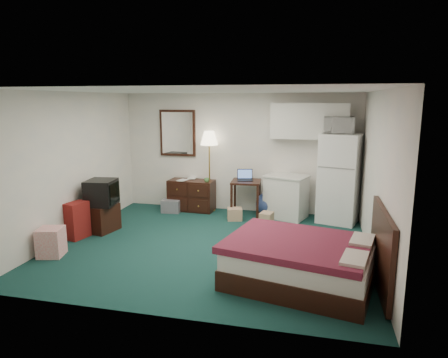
% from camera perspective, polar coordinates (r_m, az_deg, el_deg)
% --- Properties ---
extents(floor, '(5.00, 4.50, 0.01)m').
position_cam_1_polar(floor, '(6.68, -1.80, -9.46)').
color(floor, '#153432').
rests_on(floor, ground).
extents(ceiling, '(5.00, 4.50, 0.01)m').
position_cam_1_polar(ceiling, '(6.25, -1.95, 12.51)').
color(ceiling, silver).
rests_on(ceiling, walls).
extents(walls, '(5.01, 4.51, 2.50)m').
position_cam_1_polar(walls, '(6.35, -1.87, 1.15)').
color(walls, silver).
rests_on(walls, floor).
extents(mirror, '(0.80, 0.06, 1.00)m').
position_cam_1_polar(mirror, '(8.80, -6.63, 6.54)').
color(mirror, white).
rests_on(mirror, walls).
extents(upper_cabinets, '(1.50, 0.35, 0.70)m').
position_cam_1_polar(upper_cabinets, '(8.12, 12.08, 8.10)').
color(upper_cabinets, silver).
rests_on(upper_cabinets, walls).
extents(headboard, '(0.06, 1.56, 1.00)m').
position_cam_1_polar(headboard, '(5.36, 21.57, -9.34)').
color(headboard, black).
rests_on(headboard, walls).
extents(dresser, '(1.00, 0.49, 0.67)m').
position_cam_1_polar(dresser, '(8.67, -4.65, -2.33)').
color(dresser, black).
rests_on(dresser, floor).
extents(floor_lamp, '(0.40, 0.40, 1.72)m').
position_cam_1_polar(floor_lamp, '(8.51, -2.10, 1.08)').
color(floor_lamp, gold).
rests_on(floor_lamp, floor).
extents(desk, '(0.62, 0.62, 0.74)m').
position_cam_1_polar(desk, '(8.24, 3.14, -2.76)').
color(desk, black).
rests_on(desk, floor).
extents(exercise_ball, '(0.58, 0.58, 0.49)m').
position_cam_1_polar(exercise_ball, '(8.31, 6.24, -3.57)').
color(exercise_ball, navy).
rests_on(exercise_ball, floor).
extents(kitchen_counter, '(0.91, 0.80, 0.84)m').
position_cam_1_polar(kitchen_counter, '(8.19, 8.87, -2.59)').
color(kitchen_counter, silver).
rests_on(kitchen_counter, floor).
extents(fridge, '(0.88, 0.88, 1.73)m').
position_cam_1_polar(fridge, '(8.06, 16.21, 0.11)').
color(fridge, white).
rests_on(fridge, floor).
extents(bed, '(2.04, 1.75, 0.57)m').
position_cam_1_polar(bed, '(5.39, 10.80, -11.60)').
color(bed, maroon).
rests_on(bed, floor).
extents(tv_stand, '(0.59, 0.63, 0.49)m').
position_cam_1_polar(tv_stand, '(7.66, -17.19, -5.29)').
color(tv_stand, black).
rests_on(tv_stand, floor).
extents(suitcase, '(0.32, 0.44, 0.64)m').
position_cam_1_polar(suitcase, '(7.37, -20.25, -5.56)').
color(suitcase, maroon).
rests_on(suitcase, floor).
extents(retail_box, '(0.43, 0.43, 0.44)m').
position_cam_1_polar(retail_box, '(6.73, -23.48, -8.26)').
color(retail_box, white).
rests_on(retail_box, floor).
extents(file_bin, '(0.41, 0.32, 0.27)m').
position_cam_1_polar(file_bin, '(8.61, -7.52, -3.83)').
color(file_bin, slate).
rests_on(file_bin, floor).
extents(cardboard_box_a, '(0.34, 0.31, 0.24)m').
position_cam_1_polar(cardboard_box_a, '(8.00, 1.54, -5.03)').
color(cardboard_box_a, tan).
rests_on(cardboard_box_a, floor).
extents(cardboard_box_b, '(0.27, 0.30, 0.26)m').
position_cam_1_polar(cardboard_box_b, '(7.67, 6.09, -5.73)').
color(cardboard_box_b, tan).
rests_on(cardboard_box_b, floor).
extents(laptop, '(0.37, 0.32, 0.22)m').
position_cam_1_polar(laptop, '(8.14, 3.04, 0.52)').
color(laptop, black).
rests_on(laptop, desk).
extents(crt_tv, '(0.56, 0.59, 0.46)m').
position_cam_1_polar(crt_tv, '(7.52, -17.12, -1.84)').
color(crt_tv, black).
rests_on(crt_tv, tv_stand).
extents(microwave, '(0.57, 0.32, 0.39)m').
position_cam_1_polar(microwave, '(7.99, 16.07, 7.69)').
color(microwave, white).
rests_on(microwave, fridge).
extents(book_a, '(0.18, 0.06, 0.24)m').
position_cam_1_polar(book_a, '(8.59, -6.43, 0.61)').
color(book_a, tan).
rests_on(book_a, dresser).
extents(book_b, '(0.18, 0.05, 0.24)m').
position_cam_1_polar(book_b, '(8.73, -5.22, 0.82)').
color(book_b, tan).
rests_on(book_b, dresser).
extents(mug, '(0.12, 0.10, 0.11)m').
position_cam_1_polar(mug, '(8.36, -2.48, -0.08)').
color(mug, '#4E8945').
rests_on(mug, dresser).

